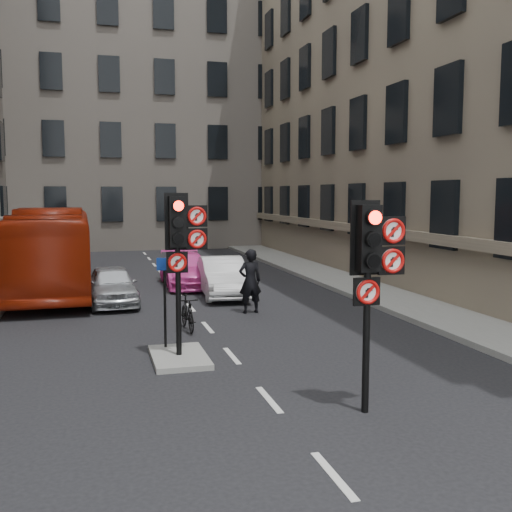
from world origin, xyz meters
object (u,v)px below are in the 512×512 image
signal_near (373,260)px  motorcycle (187,313)px  motorcyclist (250,281)px  info_sign (165,290)px  bus_red (53,249)px  car_silver (112,285)px  car_white (222,277)px  car_pink (186,270)px  signal_far (182,239)px

signal_near → motorcycle: (-2.06, 6.84, -2.11)m
signal_near → motorcyclist: bearing=89.0°
info_sign → motorcycle: bearing=84.0°
bus_red → info_sign: (3.08, -10.04, -0.10)m
car_silver → motorcyclist: 4.82m
car_silver → signal_near: bearing=-74.1°
bus_red → info_sign: bearing=-73.8°
car_silver → car_white: size_ratio=0.90×
bus_red → motorcycle: bearing=-64.7°
car_pink → motorcycle: 7.81m
car_pink → info_sign: info_sign is taller
signal_far → car_pink: bearing=81.0°
signal_near → car_silver: bearing=109.2°
signal_far → motorcycle: size_ratio=2.27×
bus_red → motorcycle: 8.92m
signal_near → car_pink: (-0.93, 14.57, -1.93)m
car_white → signal_far: bearing=-104.2°
car_white → car_pink: 2.81m
motorcyclist → info_sign: size_ratio=0.95×
car_white → bus_red: bus_red is taller
car_white → motorcyclist: 3.26m
signal_near → motorcyclist: size_ratio=1.80×
signal_near → car_white: bearing=90.1°
signal_near → motorcyclist: (0.16, 8.66, -1.59)m
info_sign → car_pink: bearing=94.3°
bus_red → info_sign: 10.50m
signal_far → info_sign: 1.47m
bus_red → info_sign: bus_red is taller
motorcycle → signal_far: bearing=-103.3°
motorcyclist → car_silver: bearing=-36.7°
signal_near → car_silver: 12.05m
signal_far → motorcyclist: signal_far is taller
signal_far → info_sign: signal_far is taller
car_silver → motorcycle: car_silver is taller
car_pink → motorcyclist: bearing=-79.2°
signal_far → car_pink: (1.67, 10.57, -2.05)m
car_white → bus_red: bearing=158.0°
signal_near → bus_red: bearing=112.0°
motorcyclist → car_white: bearing=-91.1°
car_white → info_sign: bearing=-108.1°
signal_near → car_pink: bearing=93.7°
car_silver → bus_red: (-2.07, 3.54, 0.93)m
info_sign → motorcyclist: bearing=67.8°
car_white → motorcycle: (-2.04, -5.06, -0.22)m
car_silver → signal_far: bearing=-83.0°
signal_far → car_pink: signal_far is taller
signal_near → signal_far: 4.77m
signal_far → car_silver: bearing=100.2°
motorcyclist → bus_red: bearing=-49.2°
car_pink → bus_red: size_ratio=0.40×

